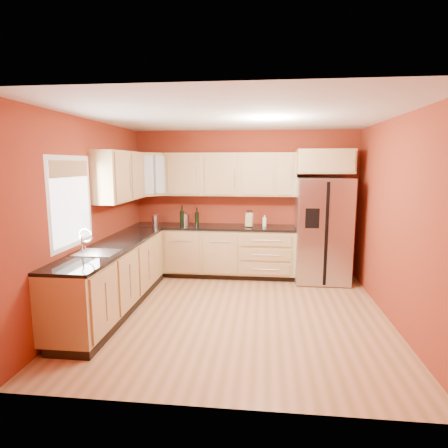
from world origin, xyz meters
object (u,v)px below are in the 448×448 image
Objects in this scene: wine_bottle_a at (182,216)px; soap_dispenser at (265,221)px; canister_left at (185,220)px; knife_block at (250,220)px; refrigerator at (322,230)px.

wine_bottle_a is 1.46m from soap_dispenser.
soap_dispenser is at bearing 1.86° from canister_left.
canister_left is at bearing -166.08° from knife_block.
knife_block is (1.19, 0.06, -0.06)m from wine_bottle_a.
knife_block reaches higher than soap_dispenser.
refrigerator reaches higher than canister_left.
knife_block is at bearing 177.28° from refrigerator.
refrigerator reaches higher than wine_bottle_a.
canister_left is (-2.39, 0.05, 0.13)m from refrigerator.
refrigerator reaches higher than soap_dispenser.
refrigerator is 7.35× the size of knife_block.
wine_bottle_a reaches higher than canister_left.
wine_bottle_a is at bearing -176.20° from soap_dispenser.
canister_left is at bearing 48.90° from wine_bottle_a.
knife_block is at bearing 0.55° from canister_left.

